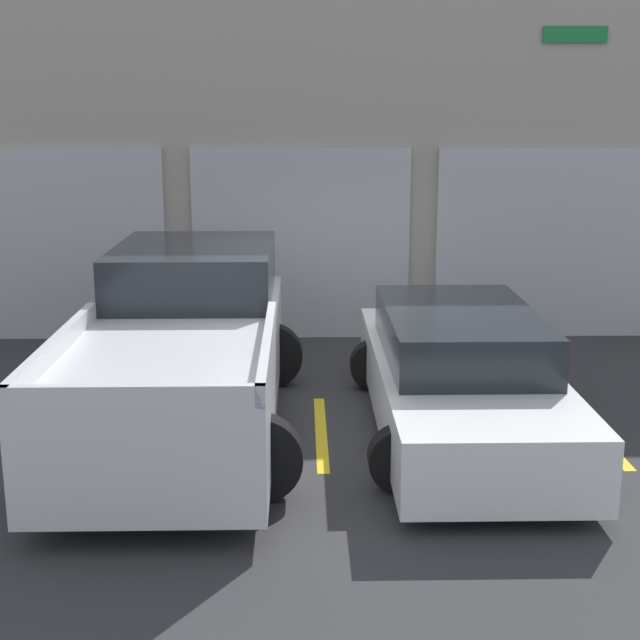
{
  "coord_description": "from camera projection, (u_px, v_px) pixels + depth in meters",
  "views": [
    {
      "loc": [
        -0.2,
        -9.9,
        3.35
      ],
      "look_at": [
        0.0,
        -0.54,
        1.1
      ],
      "focal_mm": 50.0,
      "sensor_mm": 36.0,
      "label": 1
    }
  ],
  "objects": [
    {
      "name": "parking_stripe_far_left",
      "position": [
        45.0,
        434.0,
        9.33
      ],
      "size": [
        0.12,
        2.2,
        0.01
      ],
      "primitive_type": "cube",
      "color": "gold",
      "rests_on": "ground"
    },
    {
      "name": "shophouse_building",
      "position": [
        314.0,
        140.0,
        12.93
      ],
      "size": [
        13.18,
        0.68,
        5.86
      ],
      "color": "#9E9389",
      "rests_on": "ground"
    },
    {
      "name": "parking_stripe_centre",
      "position": [
        593.0,
        430.0,
        9.45
      ],
      "size": [
        0.12,
        2.2,
        0.01
      ],
      "primitive_type": "cube",
      "color": "gold",
      "rests_on": "ground"
    },
    {
      "name": "parking_stripe_left",
      "position": [
        321.0,
        432.0,
        9.39
      ],
      "size": [
        0.12,
        2.2,
        0.01
      ],
      "primitive_type": "cube",
      "color": "gold",
      "rests_on": "ground"
    },
    {
      "name": "ground_plane",
      "position": [
        319.0,
        400.0,
        10.41
      ],
      "size": [
        28.0,
        28.0,
        0.0
      ],
      "primitive_type": "plane",
      "color": "#2D2D30"
    },
    {
      "name": "sedan_white",
      "position": [
        459.0,
        375.0,
        9.31
      ],
      "size": [
        2.13,
        4.75,
        1.3
      ],
      "color": "white",
      "rests_on": "ground"
    },
    {
      "name": "pickup_truck",
      "position": [
        184.0,
        350.0,
        9.43
      ],
      "size": [
        2.52,
        5.26,
        1.78
      ],
      "color": "silver",
      "rests_on": "ground"
    }
  ]
}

